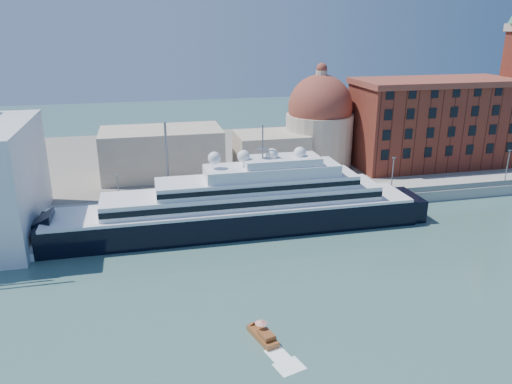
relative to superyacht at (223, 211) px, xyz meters
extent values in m
plane|color=#396361|center=(10.14, -23.00, -4.25)|extent=(400.00, 400.00, 0.00)
cube|color=gray|center=(10.14, 11.00, -3.00)|extent=(180.00, 10.00, 2.50)
cube|color=slate|center=(10.14, 52.00, -3.25)|extent=(260.00, 72.00, 2.00)
cube|color=slate|center=(10.14, 6.50, -1.15)|extent=(180.00, 0.10, 1.20)
cube|color=black|center=(2.24, 0.00, -2.19)|extent=(73.01, 11.23, 6.08)
cone|color=black|center=(-36.13, 0.00, -2.19)|extent=(9.36, 11.23, 11.23)
cube|color=black|center=(38.75, 0.00, -2.38)|extent=(5.62, 10.30, 5.62)
cube|color=white|center=(2.24, 0.00, 1.09)|extent=(71.14, 11.42, 0.56)
cube|color=white|center=(4.11, 0.00, 2.77)|extent=(54.29, 9.36, 2.81)
cube|color=black|center=(4.11, -4.68, 2.77)|extent=(54.29, 0.15, 1.12)
cube|color=white|center=(6.92, 0.00, 5.39)|extent=(39.31, 8.42, 2.43)
cube|color=white|center=(9.73, 0.00, 7.73)|extent=(26.21, 7.49, 2.25)
cube|color=white|center=(11.60, 0.00, 9.60)|extent=(14.98, 6.55, 1.50)
cylinder|color=slate|center=(7.86, 0.00, 13.54)|extent=(0.28, 0.28, 6.55)
sphere|color=white|center=(-1.50, 0.00, 10.91)|extent=(2.43, 2.43, 2.43)
sphere|color=white|center=(4.11, 0.00, 10.91)|extent=(2.43, 2.43, 2.43)
sphere|color=white|center=(9.73, 0.00, 10.91)|extent=(2.43, 2.43, 2.43)
sphere|color=white|center=(15.35, 0.00, 10.91)|extent=(2.43, 2.43, 2.43)
cube|color=white|center=(-35.55, -3.79, -3.63)|extent=(12.93, 6.71, 1.64)
cube|color=white|center=(-33.55, -3.34, -2.30)|extent=(4.57, 3.41, 1.23)
cube|color=brown|center=(-0.89, -36.12, -3.93)|extent=(3.33, 5.82, 0.92)
cube|color=brown|center=(-0.63, -37.00, -3.14)|extent=(2.06, 2.62, 0.74)
cylinder|color=slate|center=(-1.02, -35.68, -2.78)|extent=(0.06, 0.06, 1.47)
cone|color=red|center=(-1.02, -35.68, -1.95)|extent=(1.66, 1.66, 0.37)
cube|color=maroon|center=(62.14, 29.00, 8.75)|extent=(42.00, 18.00, 22.00)
cube|color=brown|center=(62.14, 29.00, 20.25)|extent=(43.00, 19.00, 1.50)
cylinder|color=beige|center=(32.14, 35.00, 4.75)|extent=(18.00, 18.00, 14.00)
sphere|color=brown|center=(32.14, 35.00, 13.75)|extent=(17.00, 17.00, 17.00)
cylinder|color=beige|center=(32.14, 35.00, 21.75)|extent=(3.00, 3.00, 3.00)
cube|color=beige|center=(18.14, 33.00, 2.75)|extent=(18.00, 14.00, 10.00)
cube|color=beige|center=(-9.86, 35.00, 3.75)|extent=(30.00, 16.00, 12.00)
cylinder|color=slate|center=(-19.86, 8.00, 2.25)|extent=(0.24, 0.24, 8.00)
cube|color=slate|center=(-19.86, 8.00, 6.35)|extent=(0.80, 0.30, 0.25)
cylinder|color=slate|center=(10.14, 8.00, 2.25)|extent=(0.24, 0.24, 8.00)
cube|color=slate|center=(10.14, 8.00, 6.35)|extent=(0.80, 0.30, 0.25)
cylinder|color=slate|center=(40.14, 8.00, 2.25)|extent=(0.24, 0.24, 8.00)
cube|color=slate|center=(40.14, 8.00, 6.35)|extent=(0.80, 0.30, 0.25)
cylinder|color=slate|center=(70.14, 8.00, 2.25)|extent=(0.24, 0.24, 8.00)
cube|color=slate|center=(70.14, 8.00, 6.35)|extent=(0.80, 0.30, 0.25)
cylinder|color=slate|center=(-9.86, 10.00, 7.25)|extent=(0.50, 0.50, 18.00)
camera|label=1|loc=(-14.30, -90.24, 35.29)|focal=35.00mm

